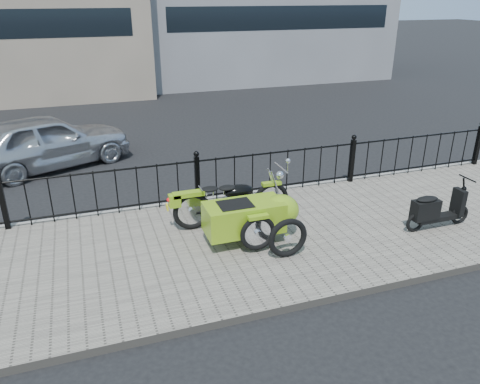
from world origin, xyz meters
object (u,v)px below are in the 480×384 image
object	(u,v)px
scooter	(435,210)
motorcycle_sidecar	(251,212)
sedan_car	(47,141)
spare_tire	(288,238)

from	to	relation	value
scooter	motorcycle_sidecar	bearing A→B (deg)	166.52
scooter	sedan_car	bearing A→B (deg)	137.63
motorcycle_sidecar	scooter	world-z (taller)	motorcycle_sidecar
motorcycle_sidecar	sedan_car	world-z (taller)	sedan_car
sedan_car	spare_tire	bearing A→B (deg)	-170.46
motorcycle_sidecar	spare_tire	bearing A→B (deg)	-68.48
scooter	spare_tire	size ratio (longest dim) A/B	2.00
scooter	sedan_car	world-z (taller)	sedan_car
motorcycle_sidecar	spare_tire	world-z (taller)	motorcycle_sidecar
motorcycle_sidecar	scooter	size ratio (longest dim) A/B	1.71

